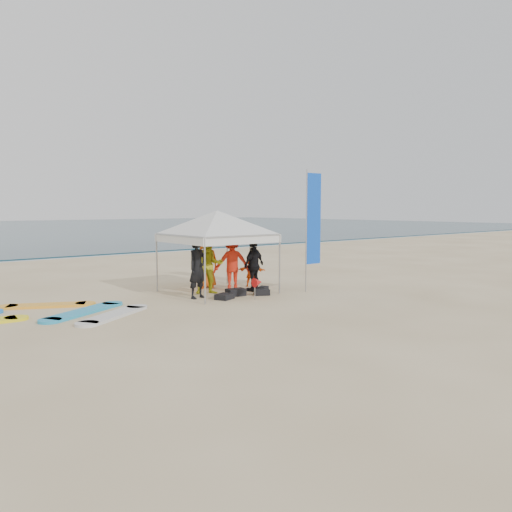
{
  "coord_description": "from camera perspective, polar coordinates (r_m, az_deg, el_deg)",
  "views": [
    {
      "loc": [
        -8.5,
        -9.1,
        2.65
      ],
      "look_at": [
        1.06,
        2.6,
        1.2
      ],
      "focal_mm": 35.0,
      "sensor_mm": 36.0,
      "label": 1
    }
  ],
  "objects": [
    {
      "name": "person_orange_a",
      "position": [
        16.02,
        -2.78,
        -0.72
      ],
      "size": [
        1.36,
        1.09,
        1.84
      ],
      "primitive_type": "imported",
      "rotation": [
        0.0,
        0.0,
        2.74
      ],
      "color": "red",
      "rests_on": "ground"
    },
    {
      "name": "person_black_a",
      "position": [
        14.76,
        -6.69,
        -1.37
      ],
      "size": [
        0.74,
        0.57,
        1.8
      ],
      "primitive_type": "imported",
      "rotation": [
        0.0,
        0.0,
        0.23
      ],
      "color": "black",
      "rests_on": "ground"
    },
    {
      "name": "person_seated",
      "position": [
        16.91,
        -0.56,
        -1.77
      ],
      "size": [
        0.79,
        0.96,
        1.03
      ],
      "primitive_type": "imported",
      "rotation": [
        0.0,
        0.0,
        2.17
      ],
      "color": "orange",
      "rests_on": "ground"
    },
    {
      "name": "marker_pennant",
      "position": [
        14.55,
        0.23,
        -3.03
      ],
      "size": [
        0.28,
        0.28,
        0.64
      ],
      "color": "#A5A5A8",
      "rests_on": "ground"
    },
    {
      "name": "gear_pile",
      "position": [
        15.12,
        -1.53,
        -4.24
      ],
      "size": [
        2.12,
        0.87,
        0.22
      ],
      "color": "black",
      "rests_on": "ground"
    },
    {
      "name": "shoreline_foam",
      "position": [
        28.71,
        -21.86,
        -0.2
      ],
      "size": [
        160.0,
        1.2,
        0.01
      ],
      "primitive_type": "cube",
      "color": "silver",
      "rests_on": "ground"
    },
    {
      "name": "canopy_tent",
      "position": [
        15.6,
        -4.47,
        5.16
      ],
      "size": [
        3.91,
        3.91,
        2.95
      ],
      "color": "#A5A5A8",
      "rests_on": "ground"
    },
    {
      "name": "person_orange_b",
      "position": [
        16.64,
        -5.72,
        -0.67
      ],
      "size": [
        0.93,
        0.68,
        1.75
      ],
      "primitive_type": "imported",
      "rotation": [
        0.0,
        0.0,
        2.99
      ],
      "color": "#DB5713",
      "rests_on": "ground"
    },
    {
      "name": "person_yellow",
      "position": [
        15.46,
        -5.37,
        -1.02
      ],
      "size": [
        1.06,
        0.95,
        1.81
      ],
      "primitive_type": "imported",
      "rotation": [
        0.0,
        0.0,
        -0.35
      ],
      "color": "gold",
      "rests_on": "ground"
    },
    {
      "name": "feather_flag",
      "position": [
        15.93,
        6.52,
        4.1
      ],
      "size": [
        0.65,
        0.04,
        3.86
      ],
      "color": "#A5A5A8",
      "rests_on": "ground"
    },
    {
      "name": "person_black_b",
      "position": [
        15.97,
        -0.25,
        -1.05
      ],
      "size": [
        1.05,
        0.67,
        1.66
      ],
      "primitive_type": "imported",
      "rotation": [
        0.0,
        0.0,
        3.43
      ],
      "color": "black",
      "rests_on": "ground"
    },
    {
      "name": "surfboard_spread",
      "position": [
        13.29,
        -25.75,
        -6.41
      ],
      "size": [
        5.96,
        3.76,
        0.07
      ],
      "color": "#2B9F61",
      "rests_on": "ground"
    },
    {
      "name": "ground",
      "position": [
        12.73,
        3.75,
        -6.54
      ],
      "size": [
        120.0,
        120.0,
        0.0
      ],
      "primitive_type": "plane",
      "color": "beige",
      "rests_on": "ground"
    }
  ]
}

